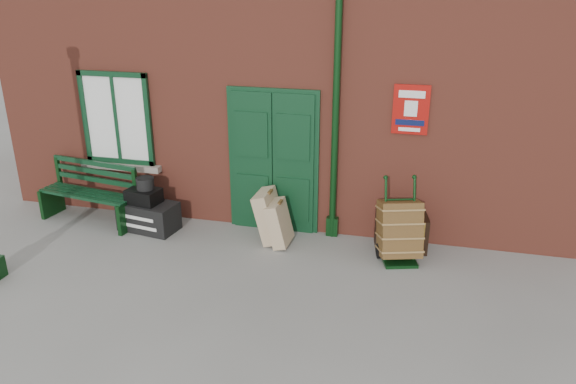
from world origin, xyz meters
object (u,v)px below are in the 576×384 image
(porter_trolley, at_px, (399,230))
(dark_trunk, at_px, (401,232))
(bench, at_px, (90,191))
(houdini_trunk, at_px, (149,216))

(porter_trolley, height_order, dark_trunk, porter_trolley)
(porter_trolley, distance_m, dark_trunk, 0.40)
(bench, distance_m, houdini_trunk, 1.11)
(bench, bearing_deg, porter_trolley, 7.34)
(bench, bearing_deg, houdini_trunk, 3.63)
(bench, xyz_separation_m, dark_trunk, (4.99, 0.19, -0.25))
(houdini_trunk, height_order, dark_trunk, dark_trunk)
(houdini_trunk, relative_size, porter_trolley, 0.77)
(bench, xyz_separation_m, porter_trolley, (4.98, -0.16, -0.06))
(porter_trolley, bearing_deg, dark_trunk, 70.90)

